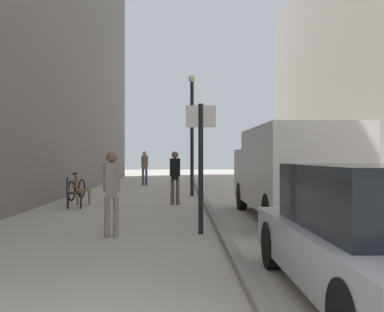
{
  "coord_description": "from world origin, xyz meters",
  "views": [
    {
      "loc": [
        0.78,
        -2.66,
        1.53
      ],
      "look_at": [
        1.09,
        9.63,
        1.56
      ],
      "focal_mm": 41.5,
      "sensor_mm": 36.0,
      "label": 1
    }
  ],
  "objects_px": {
    "street_sign_post": "(201,157)",
    "bicycle_leaning": "(77,189)",
    "pedestrian_main_foreground": "(175,174)",
    "pedestrian_far_crossing": "(111,188)",
    "cafe_chair_by_doorway": "(80,188)",
    "delivery_van": "(291,170)",
    "lamp_post": "(192,127)",
    "pedestrian_mid_block": "(145,166)",
    "cafe_chair_near_window": "(71,190)",
    "parked_car": "(377,234)"
  },
  "relations": [
    {
      "from": "pedestrian_main_foreground",
      "to": "cafe_chair_near_window",
      "type": "bearing_deg",
      "value": -150.66
    },
    {
      "from": "bicycle_leaning",
      "to": "cafe_chair_near_window",
      "type": "relative_size",
      "value": 1.88
    },
    {
      "from": "pedestrian_main_foreground",
      "to": "bicycle_leaning",
      "type": "relative_size",
      "value": 0.97
    },
    {
      "from": "delivery_van",
      "to": "parked_car",
      "type": "bearing_deg",
      "value": -96.33
    },
    {
      "from": "pedestrian_mid_block",
      "to": "pedestrian_far_crossing",
      "type": "relative_size",
      "value": 1.13
    },
    {
      "from": "cafe_chair_by_doorway",
      "to": "pedestrian_mid_block",
      "type": "bearing_deg",
      "value": 163.04
    },
    {
      "from": "parked_car",
      "to": "cafe_chair_near_window",
      "type": "height_order",
      "value": "parked_car"
    },
    {
      "from": "bicycle_leaning",
      "to": "cafe_chair_by_doorway",
      "type": "height_order",
      "value": "bicycle_leaning"
    },
    {
      "from": "street_sign_post",
      "to": "lamp_post",
      "type": "relative_size",
      "value": 0.55
    },
    {
      "from": "pedestrian_far_crossing",
      "to": "cafe_chair_by_doorway",
      "type": "distance_m",
      "value": 6.17
    },
    {
      "from": "cafe_chair_near_window",
      "to": "delivery_van",
      "type": "bearing_deg",
      "value": 59.38
    },
    {
      "from": "street_sign_post",
      "to": "cafe_chair_near_window",
      "type": "height_order",
      "value": "street_sign_post"
    },
    {
      "from": "pedestrian_mid_block",
      "to": "cafe_chair_by_doorway",
      "type": "xyz_separation_m",
      "value": [
        -1.28,
        -9.74,
        -0.53
      ]
    },
    {
      "from": "bicycle_leaning",
      "to": "cafe_chair_near_window",
      "type": "height_order",
      "value": "bicycle_leaning"
    },
    {
      "from": "bicycle_leaning",
      "to": "cafe_chair_by_doorway",
      "type": "bearing_deg",
      "value": -66.66
    },
    {
      "from": "pedestrian_far_crossing",
      "to": "bicycle_leaning",
      "type": "distance_m",
      "value": 7.86
    },
    {
      "from": "pedestrian_far_crossing",
      "to": "lamp_post",
      "type": "distance_m",
      "value": 9.23
    },
    {
      "from": "cafe_chair_near_window",
      "to": "pedestrian_far_crossing",
      "type": "bearing_deg",
      "value": 12.93
    },
    {
      "from": "pedestrian_main_foreground",
      "to": "cafe_chair_by_doorway",
      "type": "distance_m",
      "value": 3.09
    },
    {
      "from": "pedestrian_main_foreground",
      "to": "parked_car",
      "type": "xyz_separation_m",
      "value": [
        2.27,
        -9.63,
        -0.28
      ]
    },
    {
      "from": "bicycle_leaning",
      "to": "pedestrian_mid_block",
      "type": "bearing_deg",
      "value": 83.98
    },
    {
      "from": "delivery_van",
      "to": "street_sign_post",
      "type": "bearing_deg",
      "value": -139.12
    },
    {
      "from": "parked_car",
      "to": "cafe_chair_near_window",
      "type": "xyz_separation_m",
      "value": [
        -5.33,
        8.53,
        -0.17
      ]
    },
    {
      "from": "cafe_chair_near_window",
      "to": "pedestrian_main_foreground",
      "type": "bearing_deg",
      "value": 100.23
    },
    {
      "from": "street_sign_post",
      "to": "cafe_chair_near_window",
      "type": "bearing_deg",
      "value": -48.07
    },
    {
      "from": "pedestrian_far_crossing",
      "to": "lamp_post",
      "type": "relative_size",
      "value": 0.34
    },
    {
      "from": "pedestrian_mid_block",
      "to": "street_sign_post",
      "type": "xyz_separation_m",
      "value": [
        2.37,
        -15.3,
        0.47
      ]
    },
    {
      "from": "delivery_van",
      "to": "street_sign_post",
      "type": "height_order",
      "value": "street_sign_post"
    },
    {
      "from": "street_sign_post",
      "to": "bicycle_leaning",
      "type": "height_order",
      "value": "street_sign_post"
    },
    {
      "from": "pedestrian_far_crossing",
      "to": "street_sign_post",
      "type": "relative_size",
      "value": 0.63
    },
    {
      "from": "lamp_post",
      "to": "delivery_van",
      "type": "bearing_deg",
      "value": -70.84
    },
    {
      "from": "delivery_van",
      "to": "lamp_post",
      "type": "relative_size",
      "value": 1.18
    },
    {
      "from": "pedestrian_mid_block",
      "to": "pedestrian_far_crossing",
      "type": "xyz_separation_m",
      "value": [
        0.64,
        -15.59,
        -0.13
      ]
    },
    {
      "from": "pedestrian_main_foreground",
      "to": "lamp_post",
      "type": "xyz_separation_m",
      "value": [
        0.63,
        3.15,
        1.73
      ]
    },
    {
      "from": "pedestrian_main_foreground",
      "to": "cafe_chair_near_window",
      "type": "height_order",
      "value": "pedestrian_main_foreground"
    },
    {
      "from": "pedestrian_main_foreground",
      "to": "pedestrian_far_crossing",
      "type": "xyz_separation_m",
      "value": [
        -1.14,
        -5.74,
        -0.05
      ]
    },
    {
      "from": "cafe_chair_by_doorway",
      "to": "bicycle_leaning",
      "type": "bearing_deg",
      "value": -172.43
    },
    {
      "from": "street_sign_post",
      "to": "cafe_chair_by_doorway",
      "type": "bearing_deg",
      "value": -54.75
    },
    {
      "from": "delivery_van",
      "to": "street_sign_post",
      "type": "xyz_separation_m",
      "value": [
        -2.31,
        -2.04,
        0.34
      ]
    },
    {
      "from": "pedestrian_main_foreground",
      "to": "street_sign_post",
      "type": "distance_m",
      "value": 5.5
    },
    {
      "from": "pedestrian_mid_block",
      "to": "lamp_post",
      "type": "height_order",
      "value": "lamp_post"
    },
    {
      "from": "pedestrian_main_foreground",
      "to": "parked_car",
      "type": "height_order",
      "value": "pedestrian_main_foreground"
    },
    {
      "from": "pedestrian_far_crossing",
      "to": "lamp_post",
      "type": "height_order",
      "value": "lamp_post"
    },
    {
      "from": "pedestrian_main_foreground",
      "to": "cafe_chair_near_window",
      "type": "distance_m",
      "value": 3.27
    },
    {
      "from": "pedestrian_mid_block",
      "to": "bicycle_leaning",
      "type": "relative_size",
      "value": 1.05
    },
    {
      "from": "delivery_van",
      "to": "cafe_chair_near_window",
      "type": "height_order",
      "value": "delivery_van"
    },
    {
      "from": "pedestrian_far_crossing",
      "to": "parked_car",
      "type": "bearing_deg",
      "value": -54.26
    },
    {
      "from": "pedestrian_far_crossing",
      "to": "pedestrian_mid_block",
      "type": "bearing_deg",
      "value": 86.8
    },
    {
      "from": "delivery_van",
      "to": "pedestrian_far_crossing",
      "type": "bearing_deg",
      "value": -150.56
    },
    {
      "from": "pedestrian_mid_block",
      "to": "bicycle_leaning",
      "type": "distance_m",
      "value": 8.35
    }
  ]
}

